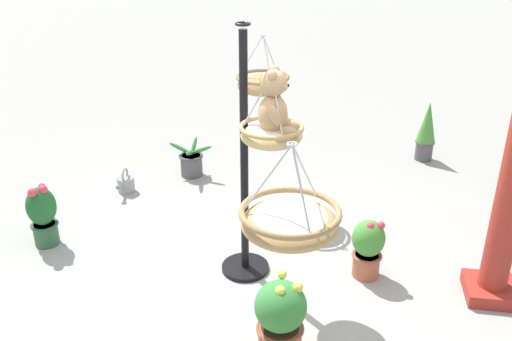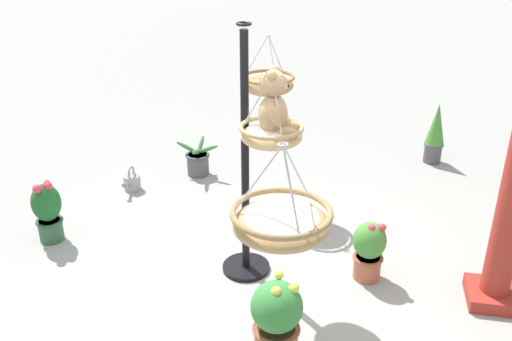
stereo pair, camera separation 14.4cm
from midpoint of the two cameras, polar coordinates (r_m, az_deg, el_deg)
ground_plane at (r=5.13m, az=-1.75°, el=-11.45°), size 40.00×40.00×0.00m
display_pole_central at (r=4.94m, az=-2.00°, el=-3.50°), size 0.44×0.44×2.28m
hanging_basket_with_teddy at (r=4.45m, az=0.65°, el=3.77°), size 0.52×0.52×0.58m
teddy_bear at (r=4.37m, az=0.99°, el=6.58°), size 0.37×0.32×0.54m
hanging_basket_left_high at (r=5.95m, az=-0.01°, el=8.87°), size 0.57×0.57×0.63m
hanging_basket_right_low at (r=3.16m, az=2.17°, el=-5.21°), size 0.58×0.58×0.58m
potted_plant_fern_front at (r=7.68m, az=16.54°, el=3.90°), size 0.26×0.26×0.81m
potted_plant_tall_leafy at (r=4.30m, az=1.53°, el=-14.60°), size 0.39×0.39×0.62m
potted_plant_bushy_green at (r=5.14m, az=10.58°, el=-7.69°), size 0.30×0.30×0.58m
potted_plant_small_succulent at (r=7.05m, az=-7.21°, el=0.86°), size 0.54×0.57×0.46m
potted_plant_trailing_ivy at (r=5.91m, az=-21.65°, el=-4.18°), size 0.29×0.29×0.67m
watering_can at (r=6.81m, az=-13.79°, el=-1.34°), size 0.35×0.20×0.30m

